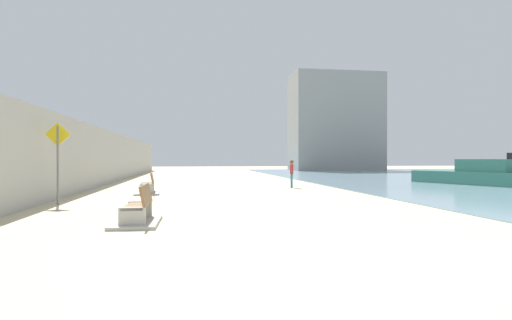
# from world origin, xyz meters

# --- Properties ---
(ground_plane) EXTENTS (120.00, 120.00, 0.00)m
(ground_plane) POSITION_xyz_m (0.00, 18.00, 0.00)
(ground_plane) COLOR #C6B793
(seawall) EXTENTS (0.80, 64.00, 3.44)m
(seawall) POSITION_xyz_m (-7.50, 18.00, 1.72)
(seawall) COLOR #ADAAA3
(seawall) RESTS_ON ground
(bench_near) EXTENTS (1.13, 2.11, 0.98)m
(bench_near) POSITION_xyz_m (-3.22, 2.77, 0.23)
(bench_near) COLOR #ADAAA3
(bench_near) RESTS_ON ground
(bench_far) EXTENTS (1.24, 2.17, 0.98)m
(bench_far) POSITION_xyz_m (-3.87, 11.76, 0.23)
(bench_far) COLOR #ADAAA3
(bench_far) RESTS_ON ground
(person_walking) EXTENTS (0.24, 0.52, 1.55)m
(person_walking) POSITION_xyz_m (3.65, 14.52, 0.89)
(person_walking) COLOR teal
(person_walking) RESTS_ON ground
(boat_distant) EXTENTS (4.26, 7.14, 1.50)m
(boat_distant) POSITION_xyz_m (29.70, 30.98, 0.60)
(boat_distant) COLOR navy
(boat_distant) RESTS_ON water_bay
(boat_nearest) EXTENTS (4.14, 7.53, 1.56)m
(boat_nearest) POSITION_xyz_m (15.31, 15.22, 0.61)
(boat_nearest) COLOR #337060
(boat_nearest) RESTS_ON water_bay
(pedestrian_sign) EXTENTS (0.85, 0.08, 2.91)m
(pedestrian_sign) POSITION_xyz_m (-6.55, 7.61, 1.80)
(pedestrian_sign) COLOR slate
(pedestrian_sign) RESTS_ON ground
(harbor_building) EXTENTS (12.00, 6.00, 13.09)m
(harbor_building) POSITION_xyz_m (17.60, 46.00, 6.55)
(harbor_building) COLOR gray
(harbor_building) RESTS_ON ground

